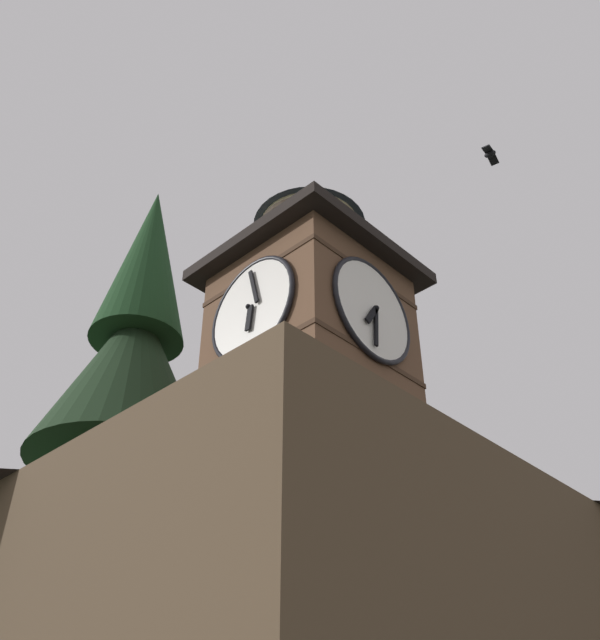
% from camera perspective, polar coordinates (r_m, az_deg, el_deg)
% --- Properties ---
extents(clock_tower, '(3.72, 3.72, 7.60)m').
position_cam_1_polar(clock_tower, '(14.43, 0.82, -1.57)').
color(clock_tower, brown).
rests_on(clock_tower, building_main).
extents(pine_tree_behind, '(7.12, 7.12, 15.36)m').
position_cam_1_polar(pine_tree_behind, '(15.24, -14.76, -16.59)').
color(pine_tree_behind, '#473323').
rests_on(pine_tree_behind, ground_plane).
extents(flying_bird_high, '(0.71, 0.34, 0.16)m').
position_cam_1_polar(flying_bird_high, '(19.01, 14.38, 12.24)').
color(flying_bird_high, black).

